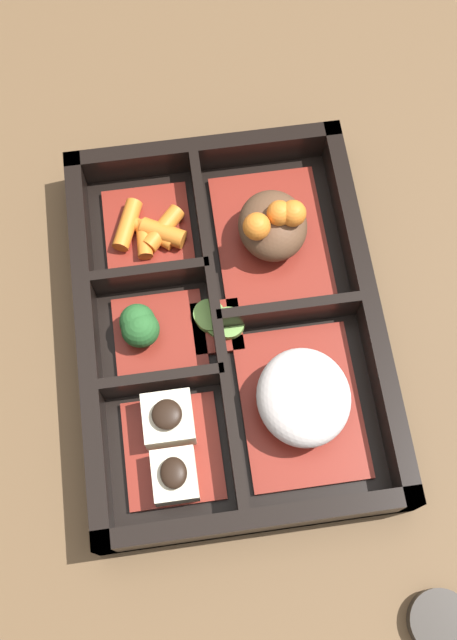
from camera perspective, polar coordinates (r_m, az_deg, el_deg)
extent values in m
plane|color=brown|center=(0.61, 0.00, -0.83)|extent=(3.00, 3.00, 0.00)
cube|color=black|center=(0.61, 0.00, -0.67)|extent=(0.32, 0.23, 0.01)
cube|color=black|center=(0.60, -10.58, -1.51)|extent=(0.32, 0.01, 0.04)
cube|color=black|center=(0.61, 10.39, 1.19)|extent=(0.32, 0.01, 0.04)
cube|color=black|center=(0.66, -1.87, 12.34)|extent=(0.01, 0.23, 0.04)
cube|color=black|center=(0.56, 2.25, -15.03)|extent=(0.01, 0.23, 0.04)
cube|color=black|center=(0.59, -0.89, -0.27)|extent=(0.29, 0.01, 0.04)
cube|color=black|center=(0.61, -5.86, 3.13)|extent=(0.01, 0.09, 0.04)
cube|color=black|center=(0.58, -4.98, -4.82)|extent=(0.01, 0.09, 0.04)
cube|color=black|center=(0.60, 4.49, 0.43)|extent=(0.01, 0.11, 0.04)
cube|color=maroon|center=(0.63, 3.26, 6.25)|extent=(0.13, 0.09, 0.01)
ellipsoid|color=brown|center=(0.61, 3.38, 7.19)|extent=(0.06, 0.06, 0.04)
sphere|color=orange|center=(0.59, 3.90, 8.13)|extent=(0.02, 0.02, 0.02)
sphere|color=orange|center=(0.59, 4.93, 8.10)|extent=(0.02, 0.02, 0.02)
sphere|color=orange|center=(0.58, 2.16, 7.14)|extent=(0.02, 0.02, 0.02)
cube|color=maroon|center=(0.58, 5.52, -6.49)|extent=(0.13, 0.09, 0.01)
ellipsoid|color=silver|center=(0.56, 5.74, -5.87)|extent=(0.08, 0.07, 0.04)
cube|color=maroon|center=(0.64, -6.15, 6.91)|extent=(0.08, 0.07, 0.01)
cylinder|color=orange|center=(0.62, -5.02, 6.62)|extent=(0.03, 0.04, 0.02)
cylinder|color=orange|center=(0.63, -7.71, 7.21)|extent=(0.05, 0.03, 0.01)
cylinder|color=orange|center=(0.63, -5.80, 6.57)|extent=(0.03, 0.04, 0.01)
cylinder|color=orange|center=(0.62, -6.43, 6.13)|extent=(0.03, 0.01, 0.01)
cylinder|color=orange|center=(0.63, -5.00, 6.97)|extent=(0.04, 0.04, 0.01)
cube|color=maroon|center=(0.60, -5.27, -0.99)|extent=(0.07, 0.07, 0.01)
sphere|color=#265B28|center=(0.58, -6.71, -0.40)|extent=(0.03, 0.03, 0.03)
sphere|color=#265B28|center=(0.59, -6.96, -0.12)|extent=(0.03, 0.03, 0.03)
sphere|color=#265B28|center=(0.59, -6.85, -0.34)|extent=(0.03, 0.03, 0.03)
cube|color=maroon|center=(0.57, -4.26, -9.90)|extent=(0.08, 0.07, 0.01)
cube|color=beige|center=(0.56, -4.60, -7.55)|extent=(0.04, 0.04, 0.02)
ellipsoid|color=black|center=(0.55, -4.72, -7.18)|extent=(0.02, 0.02, 0.01)
cube|color=beige|center=(0.56, -4.11, -11.77)|extent=(0.04, 0.03, 0.02)
ellipsoid|color=black|center=(0.54, -4.21, -11.54)|extent=(0.02, 0.02, 0.01)
cube|color=maroon|center=(0.60, -0.92, -0.26)|extent=(0.04, 0.04, 0.01)
cylinder|color=#75A84C|center=(0.60, -1.51, 0.44)|extent=(0.02, 0.02, 0.00)
cylinder|color=#75A84C|center=(0.59, -0.25, -0.37)|extent=(0.03, 0.03, 0.01)
cylinder|color=#75A84C|center=(0.59, -1.43, 0.10)|extent=(0.02, 0.02, 0.01)
cylinder|color=#75A84C|center=(0.59, -0.78, -0.25)|extent=(0.02, 0.02, 0.00)
cylinder|color=#2D2823|center=(0.59, 15.81, -21.24)|extent=(0.04, 0.04, 0.01)
cylinder|color=black|center=(0.58, 15.91, -21.24)|extent=(0.03, 0.03, 0.00)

